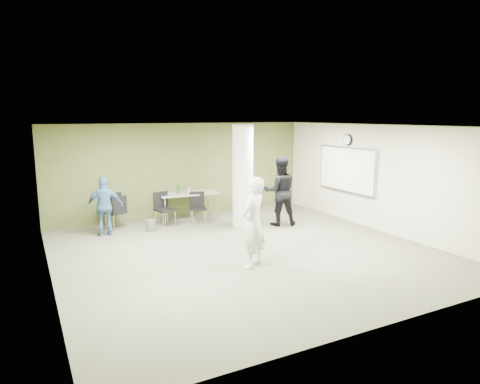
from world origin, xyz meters
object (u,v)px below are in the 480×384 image
folding_table (188,194)px  woman_white (253,222)px  man_black (280,191)px  man_blue (105,206)px  chair_back_left (117,210)px

folding_table → woman_white: 4.32m
man_black → man_blue: bearing=4.9°
chair_back_left → man_black: size_ratio=0.48×
man_blue → man_black: bearing=174.9°
folding_table → man_black: man_black is taller
chair_back_left → woman_white: size_ratio=0.50×
woman_white → man_blue: size_ratio=1.21×
man_black → man_blue: man_black is taller
chair_back_left → man_blue: size_ratio=0.60×
woman_white → man_blue: (-2.22, 3.71, -0.16)m
woman_white → man_blue: 4.33m
folding_table → woman_white: woman_white is taller
man_black → chair_back_left: bearing=-2.4°
woman_white → man_blue: bearing=-91.8°
folding_table → man_blue: bearing=-162.5°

